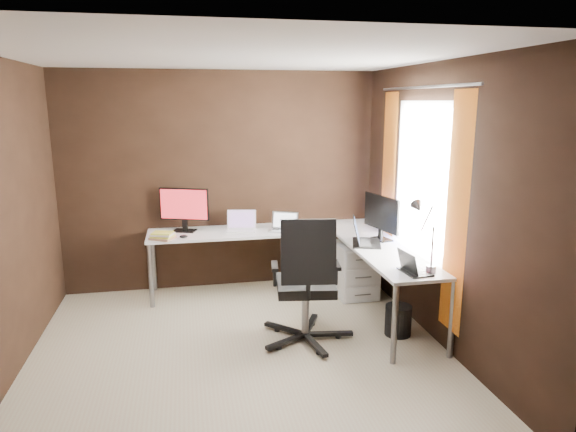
# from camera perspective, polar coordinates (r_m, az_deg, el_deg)

# --- Properties ---
(room) EXTENTS (3.60, 3.60, 2.50)m
(room) POSITION_cam_1_polar(r_m,az_deg,el_deg) (4.33, -1.21, 0.91)
(room) COLOR #B0A789
(room) RESTS_ON ground
(desk) EXTENTS (2.65, 2.25, 0.73)m
(desk) POSITION_cam_1_polar(r_m,az_deg,el_deg) (5.49, 2.16, -2.98)
(desk) COLOR white
(desk) RESTS_ON ground
(drawer_pedestal) EXTENTS (0.42, 0.50, 0.60)m
(drawer_pedestal) POSITION_cam_1_polar(r_m,az_deg,el_deg) (5.86, 7.49, -5.92)
(drawer_pedestal) COLOR white
(drawer_pedestal) RESTS_ON ground
(monitor_left) EXTENTS (0.54, 0.24, 0.49)m
(monitor_left) POSITION_cam_1_polar(r_m,az_deg,el_deg) (5.82, -11.47, 0.97)
(monitor_left) COLOR black
(monitor_left) RESTS_ON desk
(monitor_right) EXTENTS (0.19, 0.57, 0.47)m
(monitor_right) POSITION_cam_1_polar(r_m,az_deg,el_deg) (5.41, 10.35, 0.10)
(monitor_right) COLOR black
(monitor_right) RESTS_ON desk
(laptop_white) EXTENTS (0.36, 0.29, 0.22)m
(laptop_white) POSITION_cam_1_polar(r_m,az_deg,el_deg) (5.82, -5.20, -1.10)
(laptop_white) COLOR white
(laptop_white) RESTS_ON desk
(laptop_silver) EXTENTS (0.36, 0.32, 0.20)m
(laptop_silver) POSITION_cam_1_polar(r_m,az_deg,el_deg) (5.77, -0.47, -1.19)
(laptop_silver) COLOR silver
(laptop_silver) RESTS_ON desk
(laptop_black_big) EXTENTS (0.39, 0.47, 0.26)m
(laptop_black_big) POSITION_cam_1_polar(r_m,az_deg,el_deg) (5.30, 8.31, -2.47)
(laptop_black_big) COLOR black
(laptop_black_big) RESTS_ON desk
(laptop_black_small) EXTENTS (0.23, 0.30, 0.19)m
(laptop_black_small) POSITION_cam_1_polar(r_m,az_deg,el_deg) (4.49, 13.65, -5.65)
(laptop_black_small) COLOR black
(laptop_black_small) RESTS_ON desk
(book_stack) EXTENTS (0.29, 0.28, 0.07)m
(book_stack) POSITION_cam_1_polar(r_m,az_deg,el_deg) (5.58, -13.78, -2.15)
(book_stack) COLOR tan
(book_stack) RESTS_ON desk
(mouse_left) EXTENTS (0.10, 0.07, 0.03)m
(mouse_left) POSITION_cam_1_polar(r_m,az_deg,el_deg) (5.58, -11.53, -2.24)
(mouse_left) COLOR black
(mouse_left) RESTS_ON desk
(mouse_corner) EXTENTS (0.09, 0.07, 0.03)m
(mouse_corner) POSITION_cam_1_polar(r_m,az_deg,el_deg) (5.87, 2.78, -1.27)
(mouse_corner) COLOR black
(mouse_corner) RESTS_ON desk
(desk_lamp) EXTENTS (0.20, 0.23, 0.62)m
(desk_lamp) POSITION_cam_1_polar(r_m,az_deg,el_deg) (4.47, 14.74, -1.16)
(desk_lamp) COLOR slate
(desk_lamp) RESTS_ON desk
(office_chair) EXTENTS (0.67, 0.67, 1.19)m
(office_chair) POSITION_cam_1_polar(r_m,az_deg,el_deg) (4.71, 1.99, -9.90)
(office_chair) COLOR black
(office_chair) RESTS_ON ground
(wastebasket) EXTENTS (0.27, 0.27, 0.29)m
(wastebasket) POSITION_cam_1_polar(r_m,az_deg,el_deg) (5.03, 12.14, -11.25)
(wastebasket) COLOR black
(wastebasket) RESTS_ON ground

